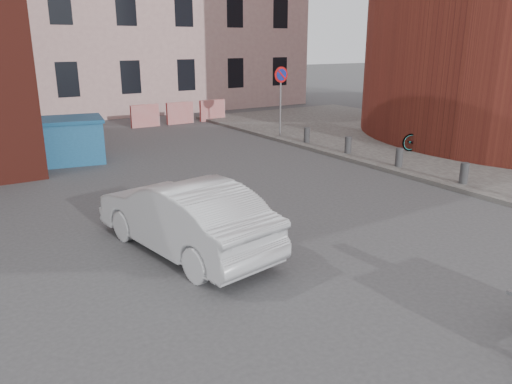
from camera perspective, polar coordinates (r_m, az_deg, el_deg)
ground at (r=9.20m, az=6.62°, el=-6.99°), size 120.00×120.00×0.00m
sidewalk at (r=18.98m, az=22.68°, el=4.49°), size 9.00×24.00×0.12m
no_parking_sign at (r=19.68m, az=2.86°, el=11.92°), size 0.60×0.09×2.65m
bollards at (r=15.44m, az=16.04°, el=3.83°), size 0.22×9.02×0.55m
barriers at (r=23.73m, az=-8.68°, el=8.92°), size 4.70×0.18×1.00m
dumpster at (r=16.91m, az=-22.69°, el=5.35°), size 3.60×2.29×1.40m
silver_car at (r=9.15m, az=-8.20°, el=-2.70°), size 2.07×4.24×1.34m
bicycle at (r=18.03m, az=18.83°, el=6.00°), size 1.87×1.13×0.93m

